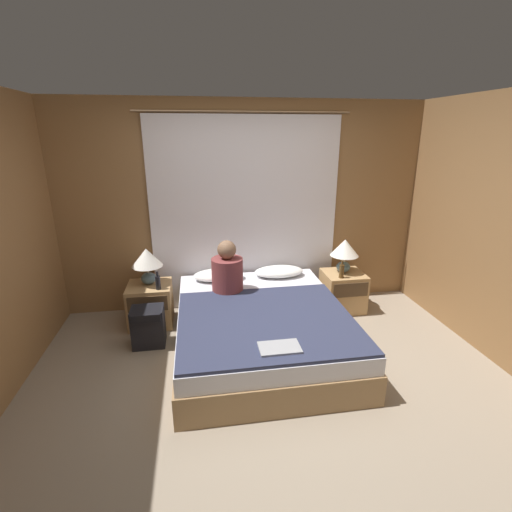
% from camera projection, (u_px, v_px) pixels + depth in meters
% --- Properties ---
extents(ground_plane, '(16.00, 16.00, 0.00)m').
position_uv_depth(ground_plane, '(272.00, 383.00, 3.31)').
color(ground_plane, gray).
extents(wall_back, '(4.50, 0.06, 2.50)m').
position_uv_depth(wall_back, '(245.00, 208.00, 4.54)').
color(wall_back, olive).
rests_on(wall_back, ground_plane).
extents(curtain_panel, '(2.47, 0.02, 2.35)m').
position_uv_depth(curtain_panel, '(246.00, 215.00, 4.50)').
color(curtain_panel, white).
rests_on(curtain_panel, ground_plane).
extents(bed, '(1.67, 2.07, 0.45)m').
position_uv_depth(bed, '(261.00, 328.00, 3.78)').
color(bed, '#99754C').
rests_on(bed, ground_plane).
extents(nightstand_left, '(0.49, 0.47, 0.48)m').
position_uv_depth(nightstand_left, '(151.00, 304.00, 4.27)').
color(nightstand_left, tan).
rests_on(nightstand_left, ground_plane).
extents(nightstand_right, '(0.49, 0.47, 0.48)m').
position_uv_depth(nightstand_right, '(343.00, 291.00, 4.63)').
color(nightstand_right, tan).
rests_on(nightstand_right, ground_plane).
extents(lamp_left, '(0.34, 0.34, 0.42)m').
position_uv_depth(lamp_left, '(147.00, 260.00, 4.15)').
color(lamp_left, slate).
rests_on(lamp_left, nightstand_left).
extents(lamp_right, '(0.34, 0.34, 0.42)m').
position_uv_depth(lamp_right, '(345.00, 250.00, 4.50)').
color(lamp_right, slate).
rests_on(lamp_right, nightstand_right).
extents(pillow_left, '(0.60, 0.33, 0.12)m').
position_uv_depth(pillow_left, '(219.00, 275.00, 4.41)').
color(pillow_left, white).
rests_on(pillow_left, bed).
extents(pillow_right, '(0.60, 0.33, 0.12)m').
position_uv_depth(pillow_right, '(279.00, 271.00, 4.53)').
color(pillow_right, white).
rests_on(pillow_right, bed).
extents(blanket_on_bed, '(1.61, 1.43, 0.03)m').
position_uv_depth(blanket_on_bed, '(266.00, 320.00, 3.44)').
color(blanket_on_bed, '#2D334C').
rests_on(blanket_on_bed, bed).
extents(person_left_in_bed, '(0.34, 0.34, 0.59)m').
position_uv_depth(person_left_in_bed, '(227.00, 271.00, 4.03)').
color(person_left_in_bed, brown).
rests_on(person_left_in_bed, bed).
extents(beer_bottle_on_left_stand, '(0.06, 0.06, 0.21)m').
position_uv_depth(beer_bottle_on_left_stand, '(158.00, 282.00, 4.06)').
color(beer_bottle_on_left_stand, black).
rests_on(beer_bottle_on_left_stand, nightstand_left).
extents(beer_bottle_on_right_stand, '(0.06, 0.06, 0.22)m').
position_uv_depth(beer_bottle_on_right_stand, '(342.00, 271.00, 4.38)').
color(beer_bottle_on_right_stand, '#513819').
rests_on(beer_bottle_on_right_stand, nightstand_right).
extents(laptop_on_bed, '(0.33, 0.21, 0.02)m').
position_uv_depth(laptop_on_bed, '(280.00, 348.00, 2.96)').
color(laptop_on_bed, '#9EA0A5').
rests_on(laptop_on_bed, blanket_on_bed).
extents(backpack_on_floor, '(0.33, 0.29, 0.42)m').
position_uv_depth(backpack_on_floor, '(148.00, 325.00, 3.83)').
color(backpack_on_floor, black).
rests_on(backpack_on_floor, ground_plane).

